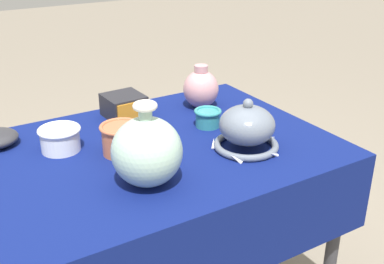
% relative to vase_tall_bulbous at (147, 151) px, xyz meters
% --- Properties ---
extents(display_table, '(1.17, 0.81, 0.71)m').
position_rel_vase_tall_bulbous_xyz_m(display_table, '(0.09, 0.18, -0.17)').
color(display_table, '#38383D').
rests_on(display_table, ground_plane).
extents(vase_tall_bulbous, '(0.19, 0.19, 0.24)m').
position_rel_vase_tall_bulbous_xyz_m(vase_tall_bulbous, '(0.00, 0.00, 0.00)').
color(vase_tall_bulbous, '#A8CCB7').
rests_on(vase_tall_bulbous, display_table).
extents(vase_dome_bell, '(0.21, 0.22, 0.17)m').
position_rel_vase_tall_bulbous_xyz_m(vase_dome_bell, '(0.36, 0.03, -0.03)').
color(vase_dome_bell, slate).
rests_on(vase_dome_bell, display_table).
extents(mosaic_tile_box, '(0.14, 0.15, 0.08)m').
position_rel_vase_tall_bulbous_xyz_m(mosaic_tile_box, '(0.14, 0.48, -0.06)').
color(mosaic_tile_box, '#232328').
rests_on(mosaic_tile_box, display_table).
extents(jar_round_rose, '(0.13, 0.13, 0.16)m').
position_rel_vase_tall_bulbous_xyz_m(jar_round_rose, '(0.43, 0.41, -0.02)').
color(jar_round_rose, '#D19399').
rests_on(jar_round_rose, display_table).
extents(cup_wide_porcelain, '(0.13, 0.13, 0.08)m').
position_rel_vase_tall_bulbous_xyz_m(cup_wide_porcelain, '(-0.14, 0.32, -0.06)').
color(cup_wide_porcelain, white).
rests_on(cup_wide_porcelain, display_table).
extents(cup_wide_terracotta, '(0.13, 0.13, 0.09)m').
position_rel_vase_tall_bulbous_xyz_m(cup_wide_terracotta, '(0.01, 0.21, -0.05)').
color(cup_wide_terracotta, '#BC6642').
rests_on(cup_wide_terracotta, display_table).
extents(cup_wide_teal, '(0.10, 0.10, 0.06)m').
position_rel_vase_tall_bulbous_xyz_m(cup_wide_teal, '(0.35, 0.24, -0.06)').
color(cup_wide_teal, teal).
rests_on(cup_wide_teal, display_table).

